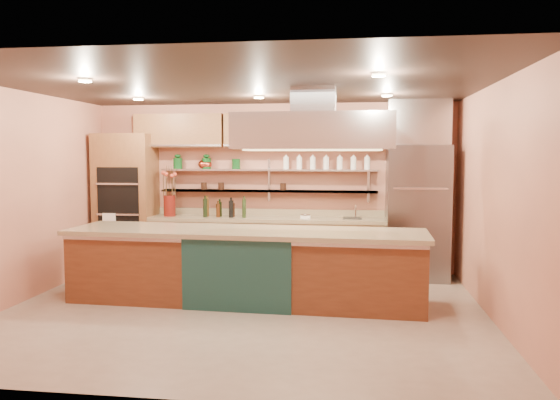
# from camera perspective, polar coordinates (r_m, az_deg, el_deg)

# --- Properties ---
(floor) EXTENTS (6.00, 5.00, 0.02)m
(floor) POSITION_cam_1_polar(r_m,az_deg,el_deg) (6.99, -3.88, -11.59)
(floor) COLOR tan
(floor) RESTS_ON ground
(ceiling) EXTENTS (6.00, 5.00, 0.02)m
(ceiling) POSITION_cam_1_polar(r_m,az_deg,el_deg) (6.76, -4.02, 11.92)
(ceiling) COLOR black
(ceiling) RESTS_ON wall_back
(wall_back) EXTENTS (6.00, 0.04, 2.80)m
(wall_back) POSITION_cam_1_polar(r_m,az_deg,el_deg) (9.18, -0.81, 1.31)
(wall_back) COLOR tan
(wall_back) RESTS_ON floor
(wall_front) EXTENTS (6.00, 0.04, 2.80)m
(wall_front) POSITION_cam_1_polar(r_m,az_deg,el_deg) (4.32, -10.63, -2.77)
(wall_front) COLOR tan
(wall_front) RESTS_ON floor
(wall_left) EXTENTS (0.04, 5.00, 2.80)m
(wall_left) POSITION_cam_1_polar(r_m,az_deg,el_deg) (7.90, -25.79, 0.25)
(wall_left) COLOR tan
(wall_left) RESTS_ON floor
(wall_right) EXTENTS (0.04, 5.00, 2.80)m
(wall_right) POSITION_cam_1_polar(r_m,az_deg,el_deg) (6.79, 21.68, -0.28)
(wall_right) COLOR tan
(wall_right) RESTS_ON floor
(oven_stack) EXTENTS (0.95, 0.64, 2.30)m
(oven_stack) POSITION_cam_1_polar(r_m,az_deg,el_deg) (9.57, -15.76, -0.23)
(oven_stack) COLOR brown
(oven_stack) RESTS_ON floor
(refrigerator) EXTENTS (0.95, 0.72, 2.10)m
(refrigerator) POSITION_cam_1_polar(r_m,az_deg,el_deg) (8.81, 14.13, -1.27)
(refrigerator) COLOR slate
(refrigerator) RESTS_ON floor
(back_counter) EXTENTS (3.84, 0.64, 0.93)m
(back_counter) POSITION_cam_1_polar(r_m,az_deg,el_deg) (9.00, -1.40, -4.76)
(back_counter) COLOR tan
(back_counter) RESTS_ON floor
(wall_shelf_lower) EXTENTS (3.60, 0.26, 0.03)m
(wall_shelf_lower) POSITION_cam_1_polar(r_m,az_deg,el_deg) (9.07, -1.24, 0.95)
(wall_shelf_lower) COLOR silver
(wall_shelf_lower) RESTS_ON wall_back
(wall_shelf_upper) EXTENTS (3.60, 0.26, 0.03)m
(wall_shelf_upper) POSITION_cam_1_polar(r_m,az_deg,el_deg) (9.05, -1.25, 3.16)
(wall_shelf_upper) COLOR silver
(wall_shelf_upper) RESTS_ON wall_back
(upper_cabinets) EXTENTS (4.60, 0.36, 0.55)m
(upper_cabinets) POSITION_cam_1_polar(r_m,az_deg,el_deg) (9.00, -0.99, 7.29)
(upper_cabinets) COLOR brown
(upper_cabinets) RESTS_ON wall_back
(range_hood) EXTENTS (2.00, 1.00, 0.45)m
(range_hood) POSITION_cam_1_polar(r_m,az_deg,el_deg) (7.04, 3.55, 7.14)
(range_hood) COLOR silver
(range_hood) RESTS_ON ceiling
(ceiling_downlights) EXTENTS (4.00, 2.80, 0.02)m
(ceiling_downlights) POSITION_cam_1_polar(r_m,az_deg,el_deg) (6.95, -3.68, 11.48)
(ceiling_downlights) COLOR #FFE5A5
(ceiling_downlights) RESTS_ON ceiling
(island) EXTENTS (4.68, 1.19, 0.97)m
(island) POSITION_cam_1_polar(r_m,az_deg,el_deg) (7.31, -3.63, -6.87)
(island) COLOR brown
(island) RESTS_ON floor
(flower_vase) EXTENTS (0.20, 0.20, 0.35)m
(flower_vase) POSITION_cam_1_polar(r_m,az_deg,el_deg) (9.27, -11.47, -0.59)
(flower_vase) COLOR #5F140E
(flower_vase) RESTS_ON back_counter
(oil_bottle_cluster) EXTENTS (0.80, 0.40, 0.25)m
(oil_bottle_cluster) POSITION_cam_1_polar(r_m,az_deg,el_deg) (9.01, -5.74, -0.99)
(oil_bottle_cluster) COLOR black
(oil_bottle_cluster) RESTS_ON back_counter
(kitchen_scale) EXTENTS (0.16, 0.12, 0.09)m
(kitchen_scale) POSITION_cam_1_polar(r_m,az_deg,el_deg) (8.81, 2.69, -1.63)
(kitchen_scale) COLOR white
(kitchen_scale) RESTS_ON back_counter
(bar_faucet) EXTENTS (0.04, 0.04, 0.22)m
(bar_faucet) POSITION_cam_1_polar(r_m,az_deg,el_deg) (8.87, 7.90, -1.20)
(bar_faucet) COLOR silver
(bar_faucet) RESTS_ON back_counter
(copper_kettle) EXTENTS (0.23, 0.23, 0.15)m
(copper_kettle) POSITION_cam_1_polar(r_m,az_deg,el_deg) (9.28, -7.99, 3.70)
(copper_kettle) COLOR #C3452D
(copper_kettle) RESTS_ON wall_shelf_upper
(green_canister) EXTENTS (0.17, 0.17, 0.17)m
(green_canister) POSITION_cam_1_polar(r_m,az_deg,el_deg) (9.15, -4.61, 3.78)
(green_canister) COLOR #0D4015
(green_canister) RESTS_ON wall_shelf_upper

